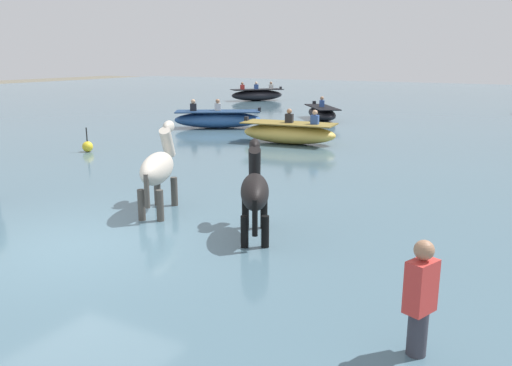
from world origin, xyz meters
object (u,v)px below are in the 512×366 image
(channel_buoy, at_px, (88,146))
(boat_near_port, at_px, (218,119))
(boat_far_inshore, at_px, (322,113))
(boat_near_starboard, at_px, (257,95))
(boat_distant_east, at_px, (289,133))
(horse_trailing_pinto, at_px, (159,170))
(person_wading_mid, at_px, (419,312))
(horse_lead_black, at_px, (255,193))

(channel_buoy, bearing_deg, boat_near_port, 86.00)
(boat_far_inshore, distance_m, boat_near_starboard, 11.04)
(boat_distant_east, bearing_deg, boat_near_starboard, 123.09)
(horse_trailing_pinto, relative_size, boat_distant_east, 0.60)
(person_wading_mid, bearing_deg, horse_trailing_pinto, 154.63)
(boat_near_port, bearing_deg, boat_far_inshore, 60.44)
(horse_trailing_pinto, distance_m, boat_near_starboard, 25.49)
(horse_lead_black, bearing_deg, horse_trailing_pinto, 172.41)
(person_wading_mid, bearing_deg, boat_distant_east, 121.79)
(channel_buoy, bearing_deg, boat_far_inshore, 74.52)
(boat_far_inshore, xyz_separation_m, boat_distant_east, (1.63, -6.86, 0.05))
(boat_near_starboard, bearing_deg, boat_far_inshore, -44.47)
(boat_far_inshore, xyz_separation_m, boat_near_port, (-2.70, -4.76, 0.05))
(horse_lead_black, distance_m, channel_buoy, 9.45)
(boat_near_starboard, relative_size, person_wading_mid, 2.16)
(boat_near_port, bearing_deg, horse_trailing_pinto, -61.66)
(horse_lead_black, bearing_deg, boat_near_starboard, 119.41)
(horse_trailing_pinto, xyz_separation_m, person_wading_mid, (5.50, -2.61, -0.36))
(horse_lead_black, distance_m, boat_near_port, 13.49)
(horse_trailing_pinto, distance_m, person_wading_mid, 6.09)
(horse_lead_black, xyz_separation_m, boat_distant_east, (-3.65, 8.76, -0.38))
(boat_distant_east, bearing_deg, horse_lead_black, -67.36)
(boat_far_inshore, bearing_deg, channel_buoy, -105.48)
(boat_near_port, xyz_separation_m, boat_distant_east, (4.34, -2.10, 0.00))
(horse_trailing_pinto, relative_size, channel_buoy, 2.70)
(boat_near_port, relative_size, person_wading_mid, 2.28)
(boat_near_starboard, bearing_deg, boat_distant_east, -56.91)
(horse_trailing_pinto, xyz_separation_m, boat_near_starboard, (-10.87, 23.05, -0.44))
(person_wading_mid, bearing_deg, boat_near_port, 130.37)
(boat_near_port, height_order, channel_buoy, boat_near_port)
(boat_near_port, xyz_separation_m, person_wading_mid, (11.19, -13.16, 0.11))
(boat_far_inshore, height_order, boat_near_starboard, boat_near_starboard)
(horse_lead_black, xyz_separation_m, horse_trailing_pinto, (-2.29, 0.31, 0.08))
(boat_far_inshore, relative_size, boat_near_starboard, 0.89)
(person_wading_mid, bearing_deg, boat_near_starboard, 122.53)
(boat_near_port, relative_size, channel_buoy, 4.84)
(boat_far_inshore, distance_m, person_wading_mid, 19.83)
(horse_trailing_pinto, bearing_deg, boat_near_starboard, 115.25)
(boat_far_inshore, xyz_separation_m, person_wading_mid, (8.49, -17.92, 0.16))
(boat_near_starboard, height_order, person_wading_mid, boat_near_starboard)
(boat_far_inshore, distance_m, boat_distant_east, 7.06)
(boat_far_inshore, bearing_deg, person_wading_mid, -64.66)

